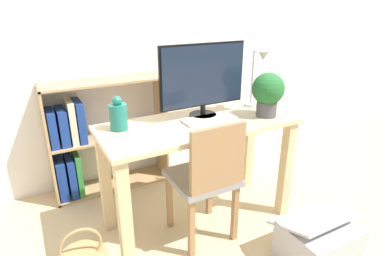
% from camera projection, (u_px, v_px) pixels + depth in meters
% --- Properties ---
extents(ground_plane, '(10.00, 10.00, 0.00)m').
position_uv_depth(ground_plane, '(198.00, 219.00, 2.38)').
color(ground_plane, '#CCB284').
extents(wall_back, '(8.00, 0.05, 2.60)m').
position_uv_depth(wall_back, '(145.00, 28.00, 2.68)').
color(wall_back, white).
rests_on(wall_back, ground_plane).
extents(desk, '(1.31, 0.55, 0.77)m').
position_uv_depth(desk, '(199.00, 145.00, 2.16)').
color(desk, '#D8BC8C').
rests_on(desk, ground_plane).
extents(monitor, '(0.62, 0.19, 0.49)m').
position_uv_depth(monitor, '(203.00, 78.00, 2.11)').
color(monitor, black).
rests_on(monitor, desk).
extents(keyboard, '(0.36, 0.15, 0.02)m').
position_uv_depth(keyboard, '(209.00, 119.00, 2.13)').
color(keyboard, silver).
rests_on(keyboard, desk).
extents(vase, '(0.11, 0.11, 0.21)m').
position_uv_depth(vase, '(118.00, 116.00, 1.95)').
color(vase, '#1E7266').
rests_on(vase, desk).
extents(desk_lamp, '(0.10, 0.19, 0.42)m').
position_uv_depth(desk_lamp, '(258.00, 74.00, 2.29)').
color(desk_lamp, '#B7B7BC').
rests_on(desk_lamp, desk).
extents(potted_plant, '(0.22, 0.22, 0.30)m').
position_uv_depth(potted_plant, '(268.00, 92.00, 2.15)').
color(potted_plant, '#4C4C51').
rests_on(potted_plant, desk).
extents(chair, '(0.40, 0.40, 0.86)m').
position_uv_depth(chair, '(207.00, 177.00, 2.02)').
color(chair, gray).
rests_on(chair, ground_plane).
extents(bookshelf, '(0.95, 0.28, 0.94)m').
position_uv_depth(bookshelf, '(87.00, 142.00, 2.58)').
color(bookshelf, tan).
rests_on(bookshelf, ground_plane).
extents(storage_box, '(0.42, 0.40, 0.35)m').
position_uv_depth(storage_box, '(317.00, 243.00, 1.93)').
color(storage_box, '#B2B2B7').
rests_on(storage_box, ground_plane).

